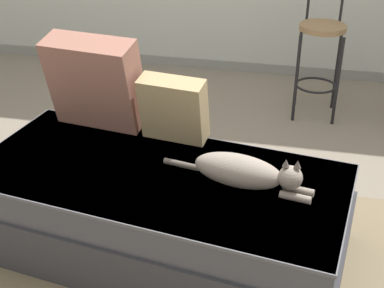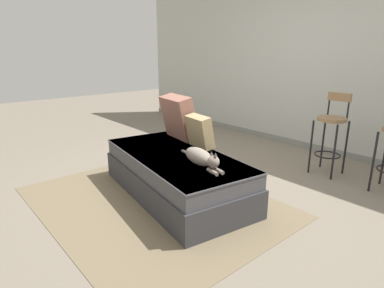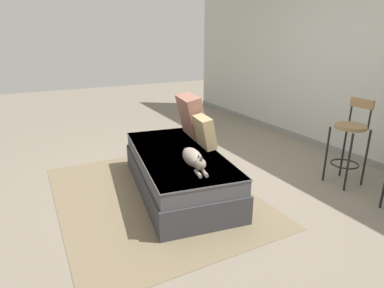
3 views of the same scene
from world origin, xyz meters
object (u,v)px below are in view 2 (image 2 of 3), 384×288
object	(u,v)px
cat	(201,157)
bar_stool_near_window	(331,129)
throw_pillow_corner	(179,117)
throw_pillow_middle	(200,132)
couch	(176,174)

from	to	relation	value
cat	bar_stool_near_window	bearing A→B (deg)	79.96
bar_stool_near_window	cat	bearing A→B (deg)	-100.04
throw_pillow_corner	throw_pillow_middle	bearing A→B (deg)	-8.52
throw_pillow_corner	bar_stool_near_window	bearing A→B (deg)	49.56
couch	bar_stool_near_window	xyz separation A→B (m)	(0.75, 1.82, 0.34)
throw_pillow_middle	bar_stool_near_window	xyz separation A→B (m)	(0.74, 1.48, -0.07)
throw_pillow_corner	cat	world-z (taller)	throw_pillow_corner
cat	throw_pillow_corner	bearing A→B (deg)	153.56
throw_pillow_corner	bar_stool_near_window	size ratio (longest dim) A/B	0.54
couch	throw_pillow_middle	size ratio (longest dim) A/B	5.30
throw_pillow_middle	bar_stool_near_window	size ratio (longest dim) A/B	0.37
couch	throw_pillow_middle	xyz separation A→B (m)	(0.00, 0.34, 0.40)
couch	throw_pillow_corner	xyz separation A→B (m)	(-0.45, 0.41, 0.49)
throw_pillow_corner	cat	size ratio (longest dim) A/B	0.73
couch	bar_stool_near_window	world-z (taller)	bar_stool_near_window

